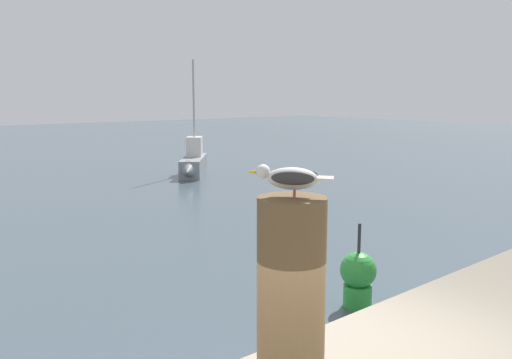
# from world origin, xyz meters

# --- Properties ---
(mooring_post) EXTENTS (0.32, 0.32, 1.01)m
(mooring_post) POSITION_xyz_m (-0.37, -0.51, 2.28)
(mooring_post) COLOR brown
(mooring_post) RESTS_ON harbor_quay
(seagull) EXTENTS (0.28, 0.34, 0.14)m
(seagull) POSITION_xyz_m (-0.37, -0.50, 2.88)
(seagull) COLOR #C66660
(seagull) RESTS_ON mooring_post
(boat_grey) EXTENTS (3.02, 3.40, 4.71)m
(boat_grey) POSITION_xyz_m (9.83, 15.92, 0.50)
(boat_grey) COLOR gray
(boat_grey) RESTS_ON ground_plane
(channel_buoy) EXTENTS (0.56, 0.56, 1.33)m
(channel_buoy) POSITION_xyz_m (4.22, 2.76, 0.48)
(channel_buoy) COLOR green
(channel_buoy) RESTS_ON ground_plane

